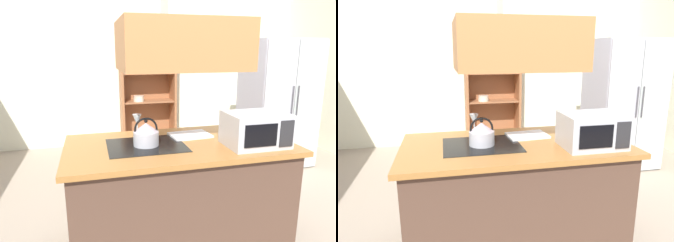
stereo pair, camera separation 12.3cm
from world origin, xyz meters
TOP-DOWN VIEW (x-y plane):
  - ground_plane at (0.00, 0.00)m, footprint 7.80×7.80m
  - wall_back at (0.00, 3.00)m, footprint 6.00×0.12m
  - kitchen_island at (-0.15, -0.07)m, footprint 1.79×0.92m
  - range_hood at (-0.15, -0.07)m, footprint 0.90×0.70m
  - refrigerator at (1.77, 1.43)m, footprint 0.90×0.77m
  - dish_cabinet at (0.13, 2.78)m, footprint 0.93×0.40m
  - kettle at (-0.42, -0.07)m, footprint 0.20×0.20m
  - cutting_board at (-0.00, 0.09)m, footprint 0.36×0.27m
  - microwave at (0.40, -0.28)m, footprint 0.46×0.35m
  - wine_glass_on_counter at (-0.45, 0.15)m, footprint 0.08×0.08m

SIDE VIEW (x-z plane):
  - ground_plane at x=0.00m, z-range 0.00..0.00m
  - kitchen_island at x=-0.15m, z-range 0.00..0.90m
  - dish_cabinet at x=0.13m, z-range -0.10..1.82m
  - refrigerator at x=1.77m, z-range 0.00..1.78m
  - cutting_board at x=0.00m, z-range 0.90..0.92m
  - kettle at x=-0.42m, z-range 0.88..1.10m
  - microwave at x=0.40m, z-range 0.90..1.16m
  - wine_glass_on_counter at x=-0.45m, z-range 0.95..1.16m
  - wall_back at x=0.00m, z-range 0.00..2.70m
  - range_hood at x=-0.15m, z-range 1.16..2.38m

